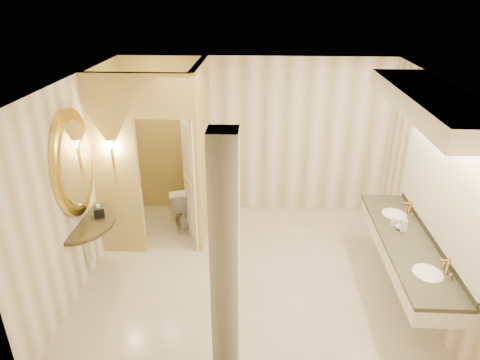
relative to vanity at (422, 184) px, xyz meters
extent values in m
plane|color=silver|center=(-1.98, 0.40, -1.63)|extent=(4.50, 4.50, 0.00)
plane|color=silver|center=(-1.98, 0.40, 1.07)|extent=(4.50, 4.50, 0.00)
cube|color=white|center=(-1.98, 2.40, -0.28)|extent=(4.50, 0.02, 2.70)
cube|color=white|center=(-1.98, -1.60, -0.28)|extent=(4.50, 0.02, 2.70)
cube|color=white|center=(-4.23, 0.40, -0.28)|extent=(0.02, 4.00, 2.70)
cube|color=white|center=(0.27, 0.40, -0.28)|extent=(0.02, 4.00, 2.70)
cube|color=#D4BF6F|center=(-2.78, 1.65, -0.28)|extent=(0.10, 1.50, 2.70)
cube|color=#D4BF6F|center=(-3.90, 0.90, -0.28)|extent=(0.65, 0.10, 2.70)
cube|color=#D4BF6F|center=(-3.18, 0.90, 0.77)|extent=(0.80, 0.10, 0.60)
cube|color=white|center=(-2.92, 1.27, -0.58)|extent=(0.34, 0.76, 2.10)
cylinder|color=gold|center=(-3.90, 0.83, -0.08)|extent=(0.03, 0.03, 0.30)
cone|color=white|center=(-3.90, 0.83, 0.12)|extent=(0.14, 0.14, 0.14)
cube|color=white|center=(-0.03, 0.00, -0.90)|extent=(0.60, 2.43, 0.24)
cube|color=black|center=(-0.03, 0.00, -0.78)|extent=(0.64, 2.47, 0.05)
cube|color=black|center=(0.25, 0.00, -0.71)|extent=(0.03, 2.43, 0.10)
ellipsoid|color=white|center=(-0.03, -0.66, -0.80)|extent=(0.40, 0.44, 0.15)
cylinder|color=gold|center=(0.17, -0.66, -0.67)|extent=(0.03, 0.03, 0.22)
ellipsoid|color=white|center=(-0.03, 0.66, -0.80)|extent=(0.40, 0.44, 0.15)
cylinder|color=gold|center=(0.17, 0.66, -0.67)|extent=(0.03, 0.03, 0.22)
cube|color=white|center=(0.25, 0.00, 0.07)|extent=(0.03, 2.43, 1.40)
cube|color=white|center=(-0.03, 0.00, 0.96)|extent=(0.75, 2.63, 0.22)
cylinder|color=black|center=(-4.21, 0.25, -0.78)|extent=(1.07, 1.07, 0.05)
cube|color=white|center=(-4.17, 0.25, -1.08)|extent=(0.10, 0.10, 0.60)
cylinder|color=gold|center=(-4.19, 0.25, 0.07)|extent=(0.07, 1.07, 1.07)
cylinder|color=white|center=(-4.15, 0.25, 0.07)|extent=(0.02, 0.85, 0.85)
cube|color=white|center=(-2.17, -1.40, -0.28)|extent=(0.25, 0.25, 2.70)
cube|color=black|center=(-4.02, 0.39, -0.69)|extent=(0.17, 0.17, 0.13)
imported|color=white|center=(-3.17, 1.72, -1.26)|extent=(0.60, 0.81, 0.74)
imported|color=beige|center=(-0.14, 0.34, -0.68)|extent=(0.07, 0.07, 0.15)
imported|color=silver|center=(-0.09, 0.25, -0.70)|extent=(0.10, 0.10, 0.11)
imported|color=#C6B28C|center=(-0.05, 0.19, -0.64)|extent=(0.12, 0.12, 0.23)
camera|label=1|loc=(-1.87, -4.55, 2.08)|focal=32.00mm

